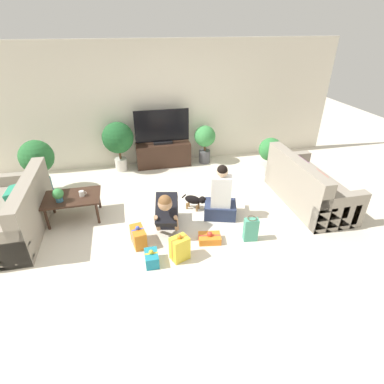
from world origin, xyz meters
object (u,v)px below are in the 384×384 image
Objects in this scene: sofa_left at (15,215)px; gift_bag_a at (251,229)px; person_kneeling at (167,211)px; gift_box_c at (210,238)px; sofa_right at (307,187)px; potted_plant_corner_right at (270,152)px; tv at (162,129)px; potted_plant_corner_left at (37,159)px; gift_box_a at (180,248)px; dog at (195,200)px; coffee_table at (72,199)px; mug at (82,194)px; person_sitting at (221,199)px; potted_plant_back_right at (205,139)px; gift_box_d at (138,237)px; tv_console at (163,154)px; tabletop_plant at (58,195)px; potted_plant_back_left at (118,139)px; gift_box_b at (152,258)px.

sofa_left is 3.60m from gift_bag_a.
person_kneeling is 0.77m from gift_box_c.
sofa_right reaches higher than potted_plant_corner_right.
potted_plant_corner_right is 0.99× the size of person_kneeling.
tv is 1.13× the size of potted_plant_corner_left.
dog is at bearing 66.99° from gift_box_a.
mug is at bearing -4.35° from coffee_table.
person_kneeling is 0.93m from person_sitting.
potted_plant_back_right is at bearing 69.20° from gift_box_a.
gift_box_d is at bearing -43.15° from coffee_table.
person_kneeling is 2.06× the size of dog.
tabletop_plant is (-1.91, -1.88, 0.27)m from tv_console.
potted_plant_back_left is at bearing 122.22° from gift_bag_a.
potted_plant_corner_left is (-3.37, -0.67, 0.12)m from potted_plant_back_right.
potted_plant_corner_right is at bearing 13.01° from mug.
coffee_table is (-4.03, 0.40, 0.06)m from sofa_right.
tv is 1.09× the size of potted_plant_back_left.
sofa_left is 2.06× the size of potted_plant_back_right.
tv_console reaches higher than gift_bag_a.
potted_plant_corner_right is at bearing -36.57° from potted_plant_back_right.
mug is (-0.63, -1.74, -0.26)m from potted_plant_back_left.
gift_bag_a is (0.89, -2.97, -0.67)m from tv.
potted_plant_back_left is 2.61× the size of gift_box_a.
gift_box_b is (1.13, -1.38, -0.27)m from coffee_table.
potted_plant_corner_left reaches higher than sofa_left.
potted_plant_back_right is 2.94m from gift_bag_a.
potted_plant_back_left is (1.46, 0.67, 0.03)m from potted_plant_corner_left.
tabletop_plant is (-2.54, 0.39, 0.19)m from person_sitting.
tv_console is 2.36m from person_sitting.
potted_plant_back_right is at bearing 63.20° from gift_box_b.
person_kneeling is (-0.28, -2.45, -0.51)m from tv.
sofa_right is at bearing 87.50° from sofa_left.
tv_console is at bearing 16.52° from potted_plant_corner_left.
potted_plant_corner_left reaches higher than gift_box_a.
gift_box_b is (-0.89, -1.18, -0.10)m from dog.
coffee_table is at bearing -147.41° from potted_plant_back_right.
gift_box_b is 0.70× the size of gift_bag_a.
tabletop_plant reaches higher than gift_box_d.
potted_plant_corner_right is (-0.15, 1.25, 0.19)m from sofa_right.
person_kneeling is 0.75m from dog.
coffee_table is at bearing 155.60° from gift_bag_a.
gift_box_b is (-1.57, -3.10, -0.47)m from potted_plant_back_right.
sofa_right is 2.52m from potted_plant_back_right.
gift_box_c is (-0.67, -2.82, -0.50)m from potted_plant_back_right.
tabletop_plant is at bearing 155.64° from gift_box_c.
potted_plant_corner_left reaches higher than tabletop_plant.
mug is at bearing 165.77° from person_kneeling.
person_kneeling is at bearing -74.41° from potted_plant_back_left.
potted_plant_back_right is at bearing 34.48° from mug.
potted_plant_corner_right reaches higher than gift_box_a.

